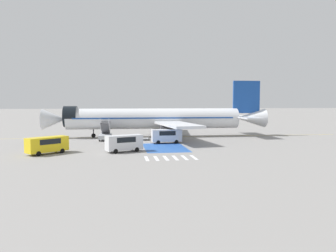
% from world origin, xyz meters
% --- Properties ---
extents(ground_plane, '(600.00, 600.00, 0.00)m').
position_xyz_m(ground_plane, '(0.00, 0.00, 0.00)').
color(ground_plane, gray).
extents(apron_leadline_yellow, '(78.30, 1.56, 0.01)m').
position_xyz_m(apron_leadline_yellow, '(-0.73, 0.25, 0.00)').
color(apron_leadline_yellow, gold).
rests_on(apron_leadline_yellow, ground_plane).
extents(apron_stand_patch_blue, '(6.38, 10.66, 0.01)m').
position_xyz_m(apron_stand_patch_blue, '(-0.73, -15.63, 0.00)').
color(apron_stand_patch_blue, '#2856A8').
rests_on(apron_stand_patch_blue, ground_plane).
extents(apron_walkway_bar_0, '(0.44, 3.60, 0.01)m').
position_xyz_m(apron_walkway_bar_0, '(-4.33, -25.10, 0.00)').
color(apron_walkway_bar_0, silver).
rests_on(apron_walkway_bar_0, ground_plane).
extents(apron_walkway_bar_1, '(0.44, 3.60, 0.01)m').
position_xyz_m(apron_walkway_bar_1, '(-3.13, -25.10, 0.00)').
color(apron_walkway_bar_1, silver).
rests_on(apron_walkway_bar_1, ground_plane).
extents(apron_walkway_bar_2, '(0.44, 3.60, 0.01)m').
position_xyz_m(apron_walkway_bar_2, '(-1.93, -25.10, 0.00)').
color(apron_walkway_bar_2, silver).
rests_on(apron_walkway_bar_2, ground_plane).
extents(apron_walkway_bar_3, '(0.44, 3.60, 0.01)m').
position_xyz_m(apron_walkway_bar_3, '(-0.73, -25.10, 0.00)').
color(apron_walkway_bar_3, silver).
rests_on(apron_walkway_bar_3, ground_plane).
extents(apron_walkway_bar_4, '(0.44, 3.60, 0.01)m').
position_xyz_m(apron_walkway_bar_4, '(0.47, -25.10, 0.00)').
color(apron_walkway_bar_4, silver).
rests_on(apron_walkway_bar_4, ground_plane).
extents(apron_walkway_bar_5, '(0.44, 3.60, 0.01)m').
position_xyz_m(apron_walkway_bar_5, '(1.67, -25.10, 0.00)').
color(apron_walkway_bar_5, silver).
rests_on(apron_walkway_bar_5, ground_plane).
extents(airliner, '(44.99, 33.34, 11.42)m').
position_xyz_m(airliner, '(-0.11, 0.24, 3.69)').
color(airliner, silver).
rests_on(airliner, ground_plane).
extents(boarding_stairs_forward, '(2.28, 5.26, 4.13)m').
position_xyz_m(boarding_stairs_forward, '(-10.25, -4.18, 1.01)').
color(boarding_stairs_forward, '#ADB2BA').
rests_on(boarding_stairs_forward, ground_plane).
extents(fuel_tanker, '(9.26, 3.86, 3.22)m').
position_xyz_m(fuel_tanker, '(6.33, 23.59, 1.61)').
color(fuel_tanker, '#38383D').
rests_on(fuel_tanker, ground_plane).
extents(service_van_0, '(5.39, 3.50, 2.36)m').
position_xyz_m(service_van_0, '(-7.01, -19.17, 1.40)').
color(service_van_0, silver).
rests_on(service_van_0, ground_plane).
extents(service_van_1, '(5.42, 4.97, 2.30)m').
position_xyz_m(service_van_1, '(-17.34, -19.41, 1.37)').
color(service_van_1, yellow).
rests_on(service_van_1, ground_plane).
extents(service_van_2, '(5.09, 2.11, 2.37)m').
position_xyz_m(service_van_2, '(0.29, -10.33, 1.40)').
color(service_van_2, silver).
rests_on(service_van_2, ground_plane).
extents(baggage_cart, '(1.71, 2.72, 0.87)m').
position_xyz_m(baggage_cart, '(-2.97, -4.84, 0.26)').
color(baggage_cart, gray).
rests_on(baggage_cart, ground_plane).
extents(ground_crew_0, '(0.41, 0.49, 1.66)m').
position_xyz_m(ground_crew_0, '(-1.43, -6.56, 0.95)').
color(ground_crew_0, '#191E38').
rests_on(ground_crew_0, ground_plane).
extents(ground_crew_1, '(0.48, 0.45, 1.83)m').
position_xyz_m(ground_crew_1, '(3.95, -4.17, 1.06)').
color(ground_crew_1, black).
rests_on(ground_crew_1, ground_plane).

